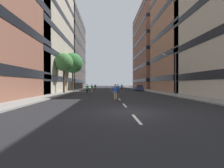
# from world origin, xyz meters

# --- Properties ---
(ground_plane) EXTENTS (184.76, 184.76, 0.00)m
(ground_plane) POSITION_xyz_m (0.00, 30.79, 0.00)
(ground_plane) COLOR black
(sidewalk_left) EXTENTS (2.80, 84.68, 0.14)m
(sidewalk_left) POSITION_xyz_m (-9.54, 34.64, 0.07)
(sidewalk_left) COLOR gray
(sidewalk_left) RESTS_ON ground_plane
(sidewalk_right) EXTENTS (2.80, 84.68, 0.14)m
(sidewalk_right) POSITION_xyz_m (9.54, 34.64, 0.07)
(sidewalk_right) COLOR gray
(sidewalk_right) RESTS_ON ground_plane
(lane_markings) EXTENTS (0.16, 72.20, 0.01)m
(lane_markings) POSITION_xyz_m (0.00, 33.00, 0.00)
(lane_markings) COLOR silver
(lane_markings) RESTS_ON ground_plane
(building_left_mid) EXTENTS (14.62, 21.64, 32.65)m
(building_left_mid) POSITION_xyz_m (-18.20, 24.06, 16.41)
(building_left_mid) COLOR #B2A893
(building_left_mid) RESTS_ON ground_plane
(building_left_far) EXTENTS (14.62, 23.91, 27.09)m
(building_left_far) POSITION_xyz_m (-18.20, 48.32, 13.64)
(building_left_far) COLOR #4C4744
(building_left_far) RESTS_ON ground_plane
(building_right_mid) EXTENTS (14.62, 16.64, 25.04)m
(building_right_mid) POSITION_xyz_m (18.20, 24.06, 12.61)
(building_right_mid) COLOR #9E6B51
(building_right_mid) RESTS_ON ground_plane
(building_right_far) EXTENTS (14.62, 23.80, 30.27)m
(building_right_far) POSITION_xyz_m (18.20, 48.32, 15.22)
(building_right_far) COLOR brown
(building_right_far) RESTS_ON ground_plane
(parked_car_near) EXTENTS (1.82, 4.40, 1.52)m
(parked_car_near) POSITION_xyz_m (6.94, 29.17, 0.70)
(parked_car_near) COLOR navy
(parked_car_near) RESTS_ON ground_plane
(street_tree_near) EXTENTS (3.43, 3.43, 7.49)m
(street_tree_near) POSITION_xyz_m (-9.54, 19.18, 5.86)
(street_tree_near) COLOR #4C3823
(street_tree_near) RESTS_ON sidewalk_left
(street_tree_mid) EXTENTS (4.79, 4.79, 9.08)m
(street_tree_mid) POSITION_xyz_m (-9.54, 26.84, 6.80)
(street_tree_mid) COLOR #4C3823
(street_tree_mid) RESTS_ON sidewalk_left
(streetlamp_right) EXTENTS (2.13, 0.30, 6.50)m
(streetlamp_right) POSITION_xyz_m (8.90, 13.32, 4.14)
(streetlamp_right) COLOR #3F3F44
(streetlamp_right) RESTS_ON sidewalk_right
(skater_0) EXTENTS (0.55, 0.91, 1.78)m
(skater_0) POSITION_xyz_m (-5.02, 18.17, 0.98)
(skater_0) COLOR brown
(skater_0) RESTS_ON ground_plane
(skater_1) EXTENTS (0.56, 0.92, 1.78)m
(skater_1) POSITION_xyz_m (-4.51, 31.82, 0.98)
(skater_1) COLOR brown
(skater_1) RESTS_ON ground_plane
(skater_2) EXTENTS (0.56, 0.92, 1.78)m
(skater_2) POSITION_xyz_m (-4.47, 21.45, 0.98)
(skater_2) COLOR brown
(skater_2) RESTS_ON ground_plane
(skater_3) EXTENTS (0.55, 0.91, 1.78)m
(skater_3) POSITION_xyz_m (2.86, 32.04, 1.02)
(skater_3) COLOR brown
(skater_3) RESTS_ON ground_plane
(skater_4) EXTENTS (0.56, 0.92, 1.78)m
(skater_4) POSITION_xyz_m (-0.51, 7.57, 0.98)
(skater_4) COLOR brown
(skater_4) RESTS_ON ground_plane
(skater_5) EXTENTS (0.54, 0.91, 1.78)m
(skater_5) POSITION_xyz_m (0.46, 15.90, 0.98)
(skater_5) COLOR brown
(skater_5) RESTS_ON ground_plane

